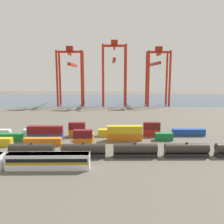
# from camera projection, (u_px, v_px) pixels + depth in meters

# --- Properties ---
(ground_plane) EXTENTS (420.00, 420.00, 0.00)m
(ground_plane) POSITION_uv_depth(u_px,v_px,m) (84.00, 120.00, 119.38)
(ground_plane) COLOR #5B564C
(harbour_water) EXTENTS (400.00, 110.00, 0.01)m
(harbour_water) POSITION_uv_depth(u_px,v_px,m) (95.00, 99.00, 219.99)
(harbour_water) COLOR #384C60
(harbour_water) RESTS_ON ground_plane
(passenger_train) EXTENTS (41.24, 3.14, 3.90)m
(passenger_train) POSITION_uv_depth(u_px,v_px,m) (5.00, 161.00, 57.02)
(passenger_train) COLOR silver
(passenger_train) RESTS_ON ground_plane
(freight_tank_row) EXTENTS (69.57, 2.75, 4.21)m
(freight_tank_row) POSITION_uv_depth(u_px,v_px,m) (135.00, 150.00, 65.48)
(freight_tank_row) COLOR #232326
(freight_tank_row) RESTS_ON ground_plane
(shipping_container_1) EXTENTS (6.04, 2.44, 2.60)m
(shipping_container_1) POSITION_uv_depth(u_px,v_px,m) (2.00, 142.00, 75.90)
(shipping_container_1) COLOR gold
(shipping_container_1) RESTS_ON ground_plane
(shipping_container_2) EXTENTS (12.10, 2.44, 2.60)m
(shipping_container_2) POSITION_uv_depth(u_px,v_px,m) (43.00, 142.00, 76.05)
(shipping_container_2) COLOR orange
(shipping_container_2) RESTS_ON ground_plane
(shipping_container_3) EXTENTS (6.04, 2.44, 2.60)m
(shipping_container_3) POSITION_uv_depth(u_px,v_px,m) (83.00, 142.00, 76.21)
(shipping_container_3) COLOR orange
(shipping_container_3) RESTS_ON ground_plane
(shipping_container_4) EXTENTS (6.04, 2.44, 2.60)m
(shipping_container_4) POSITION_uv_depth(u_px,v_px,m) (83.00, 134.00, 75.80)
(shipping_container_4) COLOR maroon
(shipping_container_4) RESTS_ON shipping_container_3
(shipping_container_7) EXTENTS (12.10, 2.44, 2.60)m
(shipping_container_7) POSITION_uv_depth(u_px,v_px,m) (6.00, 137.00, 81.79)
(shipping_container_7) COLOR #197538
(shipping_container_7) RESTS_ON ground_plane
(shipping_container_8) EXTENTS (12.10, 2.44, 2.60)m
(shipping_container_8) POSITION_uv_depth(u_px,v_px,m) (46.00, 137.00, 81.95)
(shipping_container_8) COLOR #1C4299
(shipping_container_8) RESTS_ON ground_plane
(shipping_container_9) EXTENTS (12.10, 2.44, 2.60)m
(shipping_container_9) POSITION_uv_depth(u_px,v_px,m) (45.00, 130.00, 81.55)
(shipping_container_9) COLOR maroon
(shipping_container_9) RESTS_ON shipping_container_8
(shipping_container_10) EXTENTS (6.04, 2.44, 2.60)m
(shipping_container_10) POSITION_uv_depth(u_px,v_px,m) (85.00, 137.00, 82.12)
(shipping_container_10) COLOR gold
(shipping_container_10) RESTS_ON ground_plane
(shipping_container_11) EXTENTS (12.10, 2.44, 2.60)m
(shipping_container_11) POSITION_uv_depth(u_px,v_px,m) (125.00, 137.00, 82.28)
(shipping_container_11) COLOR orange
(shipping_container_11) RESTS_ON ground_plane
(shipping_container_12) EXTENTS (12.10, 2.44, 2.60)m
(shipping_container_12) POSITION_uv_depth(u_px,v_px,m) (125.00, 129.00, 81.87)
(shipping_container_12) COLOR gold
(shipping_container_12) RESTS_ON shipping_container_11
(shipping_container_13) EXTENTS (6.04, 2.44, 2.60)m
(shipping_container_13) POSITION_uv_depth(u_px,v_px,m) (164.00, 137.00, 82.44)
(shipping_container_13) COLOR #197538
(shipping_container_13) RESTS_ON ground_plane
(shipping_container_14) EXTENTS (6.04, 2.44, 2.60)m
(shipping_container_14) POSITION_uv_depth(u_px,v_px,m) (2.00, 133.00, 87.66)
(shipping_container_14) COLOR silver
(shipping_container_14) RESTS_ON ground_plane
(shipping_container_15) EXTENTS (12.10, 2.44, 2.60)m
(shipping_container_15) POSITION_uv_depth(u_px,v_px,m) (40.00, 133.00, 87.82)
(shipping_container_15) COLOR silver
(shipping_container_15) RESTS_ON ground_plane
(shipping_container_16) EXTENTS (6.04, 2.44, 2.60)m
(shipping_container_16) POSITION_uv_depth(u_px,v_px,m) (77.00, 133.00, 87.98)
(shipping_container_16) COLOR orange
(shipping_container_16) RESTS_ON ground_plane
(shipping_container_17) EXTENTS (6.04, 2.44, 2.60)m
(shipping_container_17) POSITION_uv_depth(u_px,v_px,m) (77.00, 126.00, 87.58)
(shipping_container_17) COLOR maroon
(shipping_container_17) RESTS_ON shipping_container_16
(shipping_container_18) EXTENTS (12.10, 2.44, 2.60)m
(shipping_container_18) POSITION_uv_depth(u_px,v_px,m) (114.00, 133.00, 88.15)
(shipping_container_18) COLOR gold
(shipping_container_18) RESTS_ON ground_plane
(shipping_container_19) EXTENTS (6.04, 2.44, 2.60)m
(shipping_container_19) POSITION_uv_depth(u_px,v_px,m) (152.00, 132.00, 88.31)
(shipping_container_19) COLOR #AD211C
(shipping_container_19) RESTS_ON ground_plane
(shipping_container_20) EXTENTS (6.04, 2.44, 2.60)m
(shipping_container_20) POSITION_uv_depth(u_px,v_px,m) (152.00, 126.00, 87.90)
(shipping_container_20) COLOR maroon
(shipping_container_20) RESTS_ON shipping_container_19
(shipping_container_21) EXTENTS (12.10, 2.44, 2.60)m
(shipping_container_21) POSITION_uv_depth(u_px,v_px,m) (189.00, 132.00, 88.47)
(shipping_container_21) COLOR #1C4299
(shipping_container_21) RESTS_ON ground_plane
(gantry_crane_west) EXTENTS (19.31, 39.28, 43.26)m
(gantry_crane_west) POSITION_uv_depth(u_px,v_px,m) (71.00, 70.00, 176.49)
(gantry_crane_west) COLOR red
(gantry_crane_west) RESTS_ON ground_plane
(gantry_crane_central) EXTENTS (18.08, 41.76, 47.58)m
(gantry_crane_central) POSITION_uv_depth(u_px,v_px,m) (114.00, 66.00, 176.66)
(gantry_crane_central) COLOR red
(gantry_crane_central) RESTS_ON ground_plane
(gantry_crane_east) EXTENTS (17.11, 35.96, 43.11)m
(gantry_crane_east) POSITION_uv_depth(u_px,v_px,m) (157.00, 70.00, 176.78)
(gantry_crane_east) COLOR red
(gantry_crane_east) RESTS_ON ground_plane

